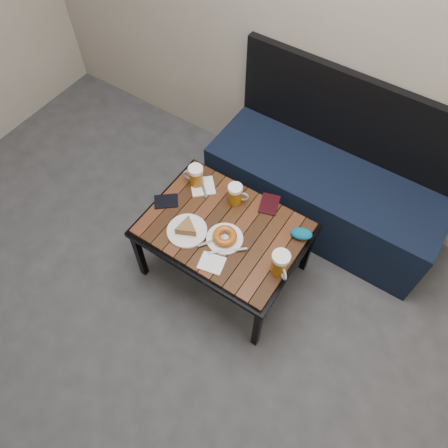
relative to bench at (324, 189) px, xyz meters
The scene contains 14 objects.
ground 1.81m from the bench, 99.34° to the right, with size 4.00×4.00×0.00m, color #2D2D30.
room_shell 1.97m from the bench, 102.94° to the right, with size 4.00×4.00×4.00m.
bench is the anchor object (origin of this frame).
cafe_table 0.75m from the bench, 112.93° to the right, with size 0.84×0.62×0.47m.
beer_mug_left 0.82m from the bench, 137.84° to the right, with size 0.12×0.09×0.13m.
beer_mug_centre 0.66m from the bench, 123.00° to the right, with size 0.12×0.10×0.12m.
beer_mug_right 0.79m from the bench, 84.14° to the right, with size 0.13×0.12×0.14m.
plate_pie 0.94m from the bench, 118.05° to the right, with size 0.21×0.21×0.06m.
plate_bagel 0.81m from the bench, 108.07° to the right, with size 0.23×0.22×0.05m.
napkin_left 0.77m from the bench, 135.58° to the right, with size 0.18×0.18×0.01m.
napkin_right 0.94m from the bench, 103.76° to the right, with size 0.14×0.13×0.01m.
passport_navy 0.98m from the bench, 131.83° to the right, with size 0.09×0.13×0.01m, color black.
passport_burgundy 0.50m from the bench, 111.17° to the right, with size 0.10×0.14×0.01m, color black.
knit_pouch 0.56m from the bench, 81.70° to the right, with size 0.11×0.07×0.05m, color #044B7A.
Camera 1 is at (0.69, 0.05, 2.37)m, focal length 35.00 mm.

